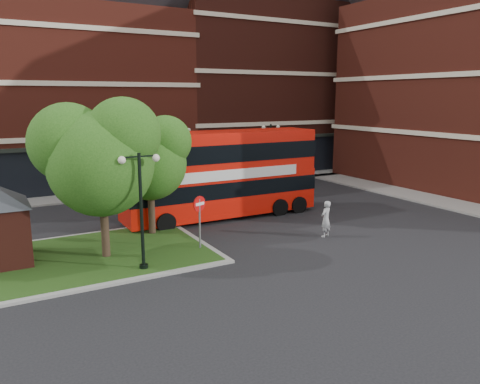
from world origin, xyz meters
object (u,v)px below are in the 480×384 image
bus (221,169)px  woman (326,219)px  car_white (220,181)px  car_silver (149,183)px

bus → woman: 7.20m
woman → car_white: size_ratio=0.49×
woman → car_white: (0.93, 14.11, -0.32)m
car_silver → car_white: (5.28, -1.50, -0.10)m
bus → car_silver: bearing=98.9°
bus → woman: bus is taller
woman → car_silver: 16.20m
woman → car_silver: bearing=-93.4°
bus → car_silver: 9.71m
bus → car_white: 9.04m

